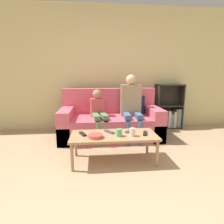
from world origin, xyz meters
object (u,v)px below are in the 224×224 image
object	(u,v)px
couch	(111,122)
bookshelf	(168,112)
tv_remote_2	(145,133)
tv_remote_0	(83,134)
coffee_table	(114,137)
snack_bowl	(96,136)
cup_near	(119,133)
tv_remote_3	(129,131)
person_child	(99,112)
person_adult	(131,103)
tv_remote_1	(109,132)
cup_far	(132,132)

from	to	relation	value
couch	bookshelf	world-z (taller)	bookshelf
tv_remote_2	tv_remote_0	bearing A→B (deg)	-165.83
coffee_table	snack_bowl	world-z (taller)	snack_bowl
cup_near	tv_remote_3	world-z (taller)	cup_near
person_child	cup_near	bearing A→B (deg)	-84.60
cup_near	person_adult	bearing A→B (deg)	70.13
cup_near	snack_bowl	xyz separation A→B (m)	(-0.31, -0.03, -0.03)
tv_remote_0	snack_bowl	distance (m)	0.22
couch	tv_remote_3	distance (m)	0.95
tv_remote_2	person_adult	bearing A→B (deg)	107.76
person_adult	tv_remote_3	world-z (taller)	person_adult
snack_bowl	person_adult	bearing A→B (deg)	57.14
person_adult	tv_remote_3	bearing A→B (deg)	-99.88
couch	coffee_table	xyz separation A→B (m)	(-0.05, -1.02, 0.05)
tv_remote_0	couch	bearing A→B (deg)	40.47
tv_remote_2	snack_bowl	xyz separation A→B (m)	(-0.67, -0.08, 0.01)
cup_near	tv_remote_0	size ratio (longest dim) A/B	0.55
cup_near	snack_bowl	world-z (taller)	cup_near
cup_near	tv_remote_3	xyz separation A→B (m)	(0.17, 0.17, -0.04)
coffee_table	tv_remote_1	xyz separation A→B (m)	(-0.05, 0.09, 0.05)
couch	tv_remote_2	bearing A→B (deg)	-70.39
person_child	tv_remote_0	distance (m)	0.90
person_child	tv_remote_2	xyz separation A→B (m)	(0.61, -0.91, -0.12)
couch	coffee_table	distance (m)	1.03
person_adult	tv_remote_2	world-z (taller)	person_adult
cup_near	couch	bearing A→B (deg)	90.43
tv_remote_3	person_child	bearing A→B (deg)	162.28
person_child	cup_far	bearing A→B (deg)	-75.68
person_child	snack_bowl	size ratio (longest dim) A/B	4.87
person_child	cup_far	world-z (taller)	person_child
couch	person_adult	world-z (taller)	person_adult
cup_far	snack_bowl	distance (m)	0.48
tv_remote_2	tv_remote_1	bearing A→B (deg)	-175.19
coffee_table	snack_bowl	bearing A→B (deg)	-157.57
bookshelf	tv_remote_2	xyz separation A→B (m)	(-0.98, -1.53, 0.04)
couch	cup_far	bearing A→B (deg)	-80.73
bookshelf	couch	bearing A→B (deg)	-160.39
couch	tv_remote_3	bearing A→B (deg)	-78.96
couch	cup_far	distance (m)	1.13
person_child	person_adult	bearing A→B (deg)	-4.16
bookshelf	cup_near	xyz separation A→B (m)	(-1.34, -1.58, 0.08)
bookshelf	snack_bowl	world-z (taller)	bookshelf
coffee_table	tv_remote_3	distance (m)	0.26
bookshelf	cup_far	bearing A→B (deg)	-126.31
tv_remote_1	bookshelf	bearing A→B (deg)	8.13
couch	tv_remote_0	xyz separation A→B (m)	(-0.47, -0.99, 0.10)
bookshelf	tv_remote_3	size ratio (longest dim) A/B	6.36
person_adult	tv_remote_2	size ratio (longest dim) A/B	6.74
bookshelf	tv_remote_1	xyz separation A→B (m)	(-1.46, -1.42, 0.04)
tv_remote_2	cup_far	bearing A→B (deg)	-144.02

